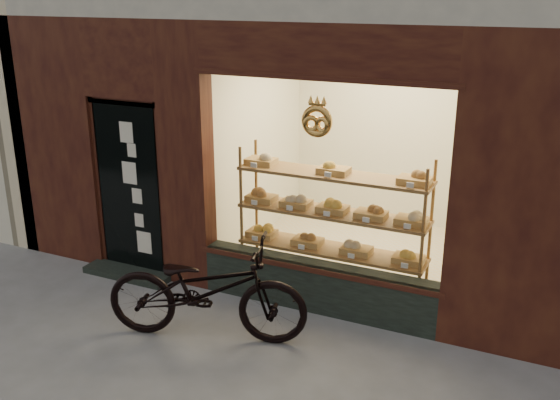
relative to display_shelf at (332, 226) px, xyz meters
The scene contains 2 objects.
display_shelf is the anchor object (origin of this frame).
bicycle 1.69m from the display_shelf, 118.33° to the right, with size 0.71×2.05×1.08m, color black.
Camera 1 is at (2.73, -3.70, 3.40)m, focal length 40.00 mm.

